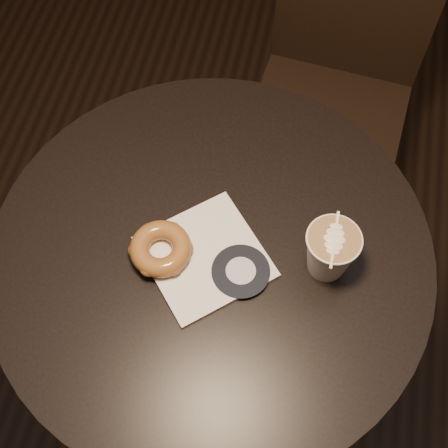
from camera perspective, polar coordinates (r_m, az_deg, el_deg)
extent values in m
plane|color=black|center=(1.68, -0.73, -13.66)|extent=(4.50, 4.50, 0.00)
cylinder|color=black|center=(0.99, -1.20, -2.72)|extent=(0.70, 0.70, 0.03)
cylinder|color=black|center=(1.33, -0.91, -9.58)|extent=(0.07, 0.07, 0.70)
cylinder|color=black|center=(1.67, -0.73, -13.57)|extent=(0.44, 0.44, 0.02)
cube|color=black|center=(1.57, 9.33, 9.50)|extent=(0.40, 0.40, 0.04)
cylinder|color=black|center=(1.66, 1.96, 2.51)|extent=(0.03, 0.03, 0.41)
cylinder|color=black|center=(1.65, 12.28, -0.32)|extent=(0.03, 0.03, 0.41)
cylinder|color=black|center=(1.83, 4.77, 10.42)|extent=(0.03, 0.03, 0.41)
cylinder|color=black|center=(1.82, 14.23, 7.86)|extent=(0.03, 0.03, 0.41)
cube|color=white|center=(0.97, -1.76, -3.02)|extent=(0.24, 0.24, 0.01)
torus|color=brown|center=(0.95, -5.81, -2.26)|extent=(0.10, 0.10, 0.03)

